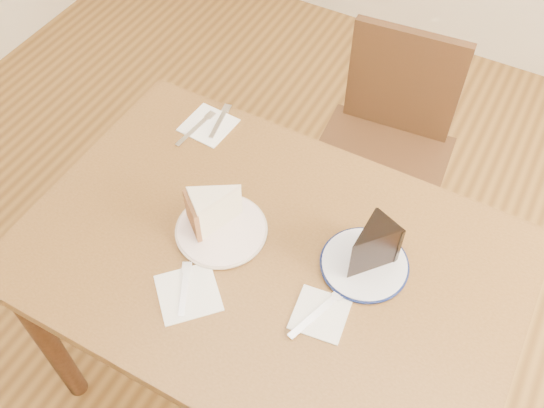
{
  "coord_description": "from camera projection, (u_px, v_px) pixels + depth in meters",
  "views": [
    {
      "loc": [
        0.39,
        -0.7,
        1.97
      ],
      "look_at": [
        -0.05,
        0.11,
        0.8
      ],
      "focal_mm": 40.0,
      "sensor_mm": 36.0,
      "label": 1
    }
  ],
  "objects": [
    {
      "name": "plate_cream",
      "position": [
        221.0,
        230.0,
        1.49
      ],
      "size": [
        0.22,
        0.22,
        0.01
      ],
      "primitive_type": "cylinder",
      "color": "white",
      "rests_on": "table"
    },
    {
      "name": "knife_navy",
      "position": [
        317.0,
        314.0,
        1.35
      ],
      "size": [
        0.07,
        0.17,
        0.0
      ],
      "primitive_type": "cube",
      "rotation": [
        0.0,
        0.0,
        -0.32
      ],
      "color": "silver",
      "rests_on": "napkin_navy"
    },
    {
      "name": "chocolate_cake",
      "position": [
        367.0,
        250.0,
        1.38
      ],
      "size": [
        0.12,
        0.14,
        0.12
      ],
      "primitive_type": null,
      "rotation": [
        0.0,
        0.0,
        2.78
      ],
      "color": "black",
      "rests_on": "plate_navy"
    },
    {
      "name": "napkin_spare",
      "position": [
        208.0,
        125.0,
        1.72
      ],
      "size": [
        0.14,
        0.14,
        0.0
      ],
      "primitive_type": "cube",
      "rotation": [
        0.0,
        0.0,
        -0.07
      ],
      "color": "white",
      "rests_on": "table"
    },
    {
      "name": "fork_cream",
      "position": [
        184.0,
        289.0,
        1.39
      ],
      "size": [
        0.08,
        0.13,
        0.0
      ],
      "primitive_type": "cube",
      "rotation": [
        0.0,
        0.0,
        0.49
      ],
      "color": "silver",
      "rests_on": "napkin_cream"
    },
    {
      "name": "knife_spare",
      "position": [
        195.0,
        129.0,
        1.71
      ],
      "size": [
        0.03,
        0.16,
        0.0
      ],
      "primitive_type": "cube",
      "rotation": [
        0.0,
        0.0,
        -0.11
      ],
      "color": "silver",
      "rests_on": "napkin_spare"
    },
    {
      "name": "table",
      "position": [
        268.0,
        276.0,
        1.54
      ],
      "size": [
        1.2,
        0.8,
        0.75
      ],
      "color": "#4B2F14",
      "rests_on": "ground"
    },
    {
      "name": "chair_far",
      "position": [
        383.0,
        151.0,
        2.03
      ],
      "size": [
        0.47,
        0.47,
        0.87
      ],
      "rotation": [
        0.0,
        0.0,
        3.23
      ],
      "color": "black",
      "rests_on": "ground"
    },
    {
      "name": "ground",
      "position": [
        269.0,
        376.0,
        2.05
      ],
      "size": [
        4.0,
        4.0,
        0.0
      ],
      "primitive_type": "plane",
      "color": "#543616",
      "rests_on": "ground"
    },
    {
      "name": "plate_navy",
      "position": [
        364.0,
        264.0,
        1.43
      ],
      "size": [
        0.2,
        0.2,
        0.01
      ],
      "primitive_type": "cylinder",
      "color": "white",
      "rests_on": "table"
    },
    {
      "name": "napkin_navy",
      "position": [
        320.0,
        314.0,
        1.36
      ],
      "size": [
        0.13,
        0.13,
        0.0
      ],
      "primitive_type": "cube",
      "rotation": [
        0.0,
        0.0,
        0.13
      ],
      "color": "white",
      "rests_on": "table"
    },
    {
      "name": "fork_spare",
      "position": [
        220.0,
        121.0,
        1.73
      ],
      "size": [
        0.04,
        0.14,
        0.0
      ],
      "primitive_type": "cube",
      "rotation": [
        0.0,
        0.0,
        0.19
      ],
      "color": "silver",
      "rests_on": "napkin_spare"
    },
    {
      "name": "napkin_cream",
      "position": [
        188.0,
        293.0,
        1.39
      ],
      "size": [
        0.19,
        0.19,
        0.0
      ],
      "primitive_type": "cube",
      "rotation": [
        0.0,
        0.0,
        0.81
      ],
      "color": "white",
      "rests_on": "table"
    },
    {
      "name": "carrot_cake",
      "position": [
        218.0,
        208.0,
        1.47
      ],
      "size": [
        0.14,
        0.15,
        0.1
      ],
      "primitive_type": null,
      "rotation": [
        0.0,
        0.0,
        -0.68
      ],
      "color": "#F2E9C8",
      "rests_on": "plate_cream"
    }
  ]
}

